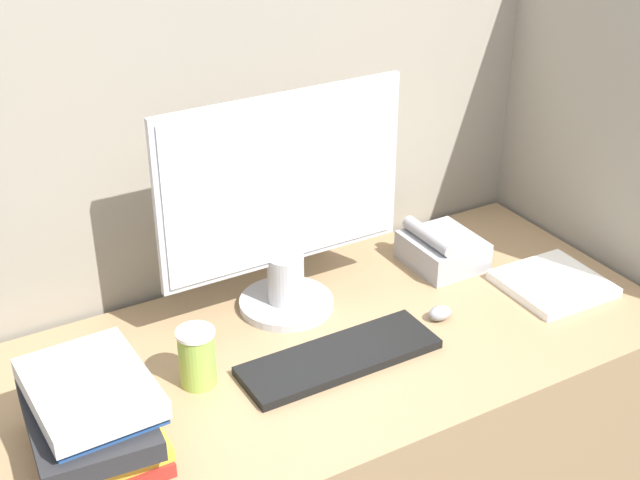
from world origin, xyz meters
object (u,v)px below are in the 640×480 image
at_px(monitor, 284,211).
at_px(mouse, 440,313).
at_px(coffee_cup, 197,357).
at_px(keyboard, 339,357).
at_px(book_stack, 94,416).
at_px(desk_telephone, 441,249).

xyz_separation_m(monitor, mouse, (0.28, -0.23, -0.24)).
xyz_separation_m(monitor, coffee_cup, (-0.30, -0.17, -0.19)).
bearing_deg(keyboard, book_stack, -178.42).
bearing_deg(book_stack, monitor, 26.16).
xyz_separation_m(mouse, book_stack, (-0.82, -0.04, 0.07)).
relative_size(coffee_cup, book_stack, 0.41).
height_order(monitor, mouse, monitor).
bearing_deg(desk_telephone, monitor, 177.01).
bearing_deg(desk_telephone, book_stack, -166.10).
distance_m(keyboard, mouse, 0.29).
height_order(keyboard, coffee_cup, coffee_cup).
bearing_deg(coffee_cup, desk_telephone, 11.16).
distance_m(book_stack, desk_telephone, 1.01).
bearing_deg(mouse, keyboard, -175.43).
xyz_separation_m(coffee_cup, book_stack, (-0.25, -0.10, 0.02)).
xyz_separation_m(monitor, keyboard, (-0.00, -0.25, -0.24)).
height_order(monitor, desk_telephone, monitor).
bearing_deg(book_stack, coffee_cup, 21.71).
xyz_separation_m(mouse, desk_telephone, (0.16, 0.20, 0.03)).
relative_size(monitor, mouse, 10.35).
bearing_deg(keyboard, mouse, 4.57).
distance_m(mouse, desk_telephone, 0.26).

